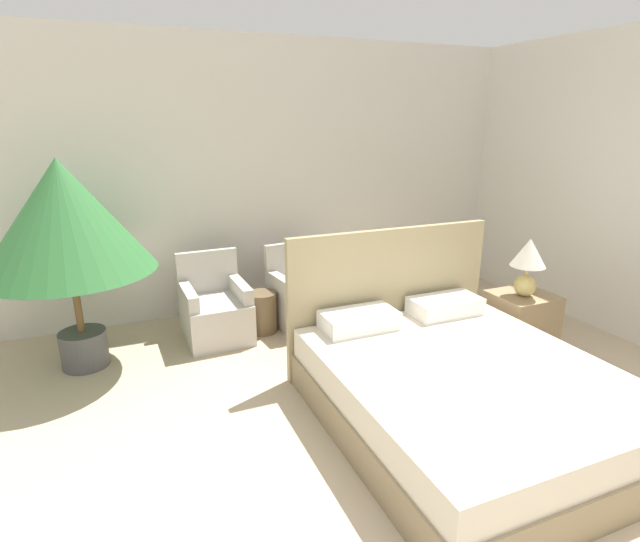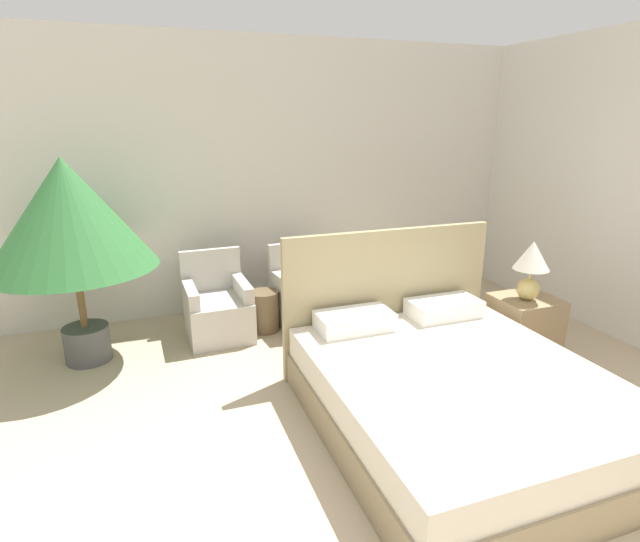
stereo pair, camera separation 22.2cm
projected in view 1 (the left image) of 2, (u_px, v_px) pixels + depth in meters
The scene contains 8 objects.
wall_back at pixel (273, 178), 5.48m from camera, with size 10.00×0.06×2.90m.
bed at pixel (459, 387), 3.50m from camera, with size 1.85×2.16×1.21m.
armchair_near_window_left at pixel (216, 313), 4.86m from camera, with size 0.62×0.67×0.82m.
armchair_near_window_right at pixel (304, 300), 5.19m from camera, with size 0.68×0.72×0.82m.
potted_palm at pixel (65, 220), 4.00m from camera, with size 1.37×1.37×1.79m.
nightstand at pixel (520, 322), 4.60m from camera, with size 0.52×0.48×0.55m.
table_lamp at pixel (528, 261), 4.39m from camera, with size 0.30×0.30×0.53m.
side_table at pixel (262, 312), 5.02m from camera, with size 0.30×0.30×0.41m.
Camera 1 is at (-1.67, -1.24, 2.08)m, focal length 28.00 mm.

